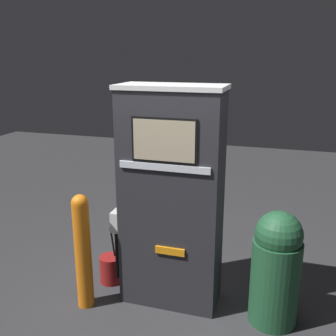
% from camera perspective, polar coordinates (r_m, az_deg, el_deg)
% --- Properties ---
extents(ground_plane, '(14.00, 14.00, 0.00)m').
position_cam_1_polar(ground_plane, '(3.90, -0.49, -19.90)').
color(ground_plane, '#2D2D30').
extents(gas_pump, '(1.01, 0.46, 2.05)m').
position_cam_1_polar(gas_pump, '(3.58, 0.46, -4.49)').
color(gas_pump, '#28282D').
rests_on(gas_pump, ground_plane).
extents(safety_bollard, '(0.15, 0.15, 1.11)m').
position_cam_1_polar(safety_bollard, '(3.75, -12.26, -11.41)').
color(safety_bollard, orange).
rests_on(safety_bollard, ground_plane).
extents(trash_bin, '(0.43, 0.43, 1.04)m').
position_cam_1_polar(trash_bin, '(3.61, 15.40, -13.71)').
color(trash_bin, '#1E4C2D').
rests_on(trash_bin, ground_plane).
extents(squeegee_bucket, '(0.23, 0.23, 0.64)m').
position_cam_1_polar(squeegee_bucket, '(4.27, -8.30, -14.26)').
color(squeegee_bucket, maroon).
rests_on(squeegee_bucket, ground_plane).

